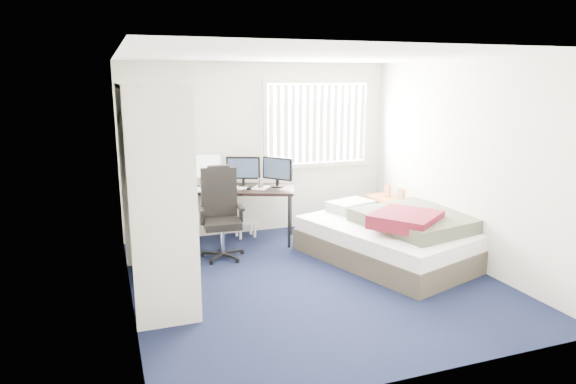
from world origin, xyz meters
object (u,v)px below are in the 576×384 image
at_px(desk, 239,185).
at_px(office_chair, 221,222).
at_px(nightstand, 392,203).
at_px(bed, 396,236).

height_order(desk, office_chair, desk).
bearing_deg(nightstand, bed, -117.88).
relative_size(desk, bed, 0.68).
distance_m(desk, nightstand, 2.25).
distance_m(desk, bed, 2.27).
bearing_deg(desk, bed, -40.65).
relative_size(office_chair, bed, 0.46).
bearing_deg(bed, desk, 139.35).
relative_size(office_chair, nightstand, 1.37).
xyz_separation_m(desk, office_chair, (-0.40, -0.59, -0.34)).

